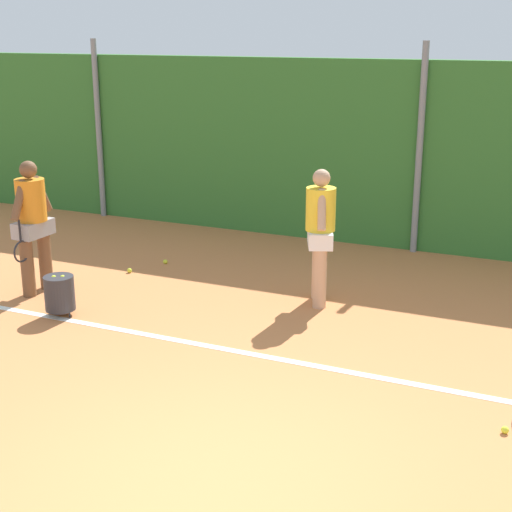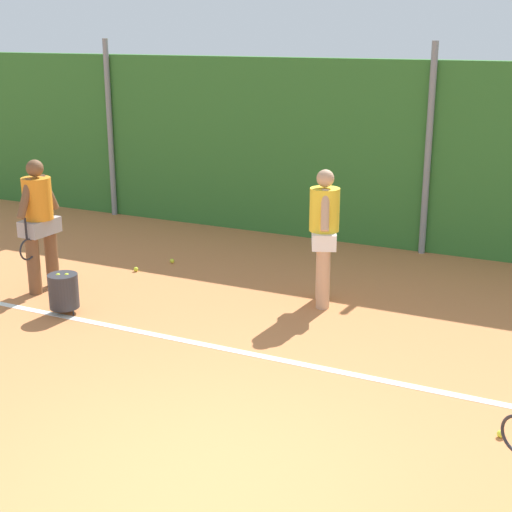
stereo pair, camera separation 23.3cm
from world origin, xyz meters
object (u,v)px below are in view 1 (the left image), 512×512
player_backcourt_far (320,229)px  tennis_ball_4 (165,262)px  player_midcourt (32,220)px  ball_hopper (59,293)px  tennis_ball_1 (46,264)px  tennis_ball_5 (505,430)px  tennis_ball_3 (130,270)px

player_backcourt_far → tennis_ball_4: player_backcourt_far is taller
player_midcourt → tennis_ball_4: player_midcourt is taller
player_midcourt → ball_hopper: bearing=56.3°
player_midcourt → tennis_ball_4: (0.90, 1.75, -0.94)m
player_backcourt_far → tennis_ball_1: bearing=70.0°
player_midcourt → player_backcourt_far: 3.68m
player_backcourt_far → tennis_ball_5: player_backcourt_far is taller
player_midcourt → player_backcourt_far: bearing=109.4°
ball_hopper → player_backcourt_far: bearing=32.2°
tennis_ball_4 → ball_hopper: bearing=-92.1°
ball_hopper → tennis_ball_3: 1.78m
tennis_ball_1 → tennis_ball_4: size_ratio=1.00×
ball_hopper → tennis_ball_3: size_ratio=7.78×
player_midcourt → ball_hopper: 1.21m
tennis_ball_4 → tennis_ball_5: size_ratio=1.00×
tennis_ball_1 → tennis_ball_5: same height
tennis_ball_1 → tennis_ball_4: bearing=27.3°
player_midcourt → tennis_ball_3: (0.65, 1.18, -0.94)m
tennis_ball_5 → tennis_ball_3: bearing=155.6°
ball_hopper → tennis_ball_3: (-0.16, 1.75, -0.26)m
player_midcourt → tennis_ball_1: player_midcourt is taller
player_backcourt_far → tennis_ball_4: bearing=54.2°
player_backcourt_far → tennis_ball_5: size_ratio=25.88×
tennis_ball_1 → tennis_ball_3: bearing=10.1°
tennis_ball_4 → player_backcourt_far: bearing=-13.3°
tennis_ball_5 → ball_hopper: bearing=172.4°
tennis_ball_3 → player_backcourt_far: bearing=-1.0°
tennis_ball_1 → tennis_ball_5: (6.69, -2.22, 0.00)m
player_midcourt → tennis_ball_1: (-0.65, 0.95, -0.94)m
player_backcourt_far → ball_hopper: size_ratio=3.33×
tennis_ball_3 → tennis_ball_4: bearing=66.2°
tennis_ball_1 → tennis_ball_3: (1.29, 0.23, 0.00)m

